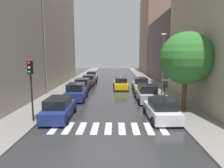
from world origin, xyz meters
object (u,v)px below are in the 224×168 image
traffic_light_left_corner (31,78)px  lamp_post_right (163,61)px  parked_car_right_nearest (161,110)px  parked_car_right_third (141,85)px  parked_car_left_third (83,85)px  parked_car_left_fifth (92,76)px  taxi_midroad (121,83)px  pedestrian_foreground (165,85)px  parked_car_left_fourth (89,80)px  parked_car_left_second (76,92)px  parked_car_right_second (147,94)px  street_tree_right (186,58)px  parked_car_left_nearest (59,109)px

traffic_light_left_corner → lamp_post_right: bearing=35.3°
parked_car_right_nearest → parked_car_right_third: bearing=-2.3°
parked_car_left_third → parked_car_left_fifth: size_ratio=0.90×
taxi_midroad → pedestrian_foreground: (4.75, -6.22, 0.76)m
parked_car_left_fourth → parked_car_right_third: (7.65, -5.60, 0.10)m
parked_car_left_fifth → taxi_midroad: taxi_midroad is taller
parked_car_left_second → parked_car_left_third: parked_car_left_second is taller
lamp_post_right → parked_car_left_second: bearing=-177.0°
parked_car_right_second → street_tree_right: street_tree_right is taller
parked_car_left_nearest → lamp_post_right: 12.04m
parked_car_left_fifth → lamp_post_right: size_ratio=0.69×
parked_car_left_nearest → parked_car_left_fifth: bearing=-1.1°
parked_car_left_fourth → traffic_light_left_corner: bearing=176.4°
parked_car_left_fifth → parked_car_left_third: bearing=178.0°
parked_car_left_third → taxi_midroad: 5.39m
parked_car_left_fifth → street_tree_right: 23.18m
parked_car_left_fourth → lamp_post_right: (9.35, -10.53, 3.41)m
pedestrian_foreground → parked_car_left_third: bearing=-3.9°
parked_car_left_fifth → traffic_light_left_corner: bearing=174.6°
parked_car_left_nearest → parked_car_left_third: bearing=-0.8°
parked_car_left_third → taxi_midroad: size_ratio=0.92×
parked_car_right_second → taxi_midroad: taxi_midroad is taller
parked_car_right_nearest → lamp_post_right: (1.60, 6.81, 3.39)m
parked_car_right_nearest → street_tree_right: bearing=-50.4°
parked_car_right_second → parked_car_right_third: parked_car_right_third is taller
parked_car_left_third → street_tree_right: 14.75m
parked_car_left_fifth → pedestrian_foreground: 18.40m
street_tree_right → lamp_post_right: lamp_post_right is taller
parked_car_left_third → traffic_light_left_corner: traffic_light_left_corner is taller
traffic_light_left_corner → lamp_post_right: (11.00, 7.78, 0.86)m
parked_car_left_fifth → taxi_midroad: bearing=-152.5°
parked_car_left_third → taxi_midroad: taxi_midroad is taller
parked_car_right_second → lamp_post_right: size_ratio=0.66×
parked_car_left_nearest → parked_car_right_second: size_ratio=1.02×
parked_car_right_third → taxi_midroad: taxi_midroad is taller
street_tree_right → parked_car_right_second: bearing=126.0°
parked_car_left_fourth → lamp_post_right: size_ratio=0.69×
parked_car_left_nearest → lamp_post_right: bearing=-56.0°
parked_car_left_third → parked_car_right_second: (7.75, -6.14, 0.04)m
street_tree_right → parked_car_left_fourth: bearing=124.0°
pedestrian_foreground → traffic_light_left_corner: size_ratio=0.45×
parked_car_right_second → lamp_post_right: (1.79, 0.96, 3.33)m
parked_car_right_second → traffic_light_left_corner: 11.72m
parked_car_left_nearest → parked_car_right_nearest: 7.83m
parked_car_left_second → taxi_midroad: bearing=-37.0°
parked_car_right_third → traffic_light_left_corner: bearing=145.1°
street_tree_right → pedestrian_foreground: bearing=94.9°
parked_car_left_nearest → pedestrian_foreground: pedestrian_foreground is taller
lamp_post_right → parked_car_right_third: bearing=109.0°
street_tree_right → parked_car_right_nearest: bearing=-137.6°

